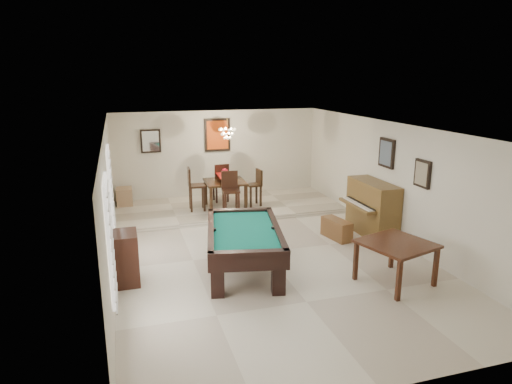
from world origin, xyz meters
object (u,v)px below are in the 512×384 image
dining_table (225,192)px  upright_piano (367,209)px  corner_bench (125,196)px  square_table (395,263)px  dining_chair_west (197,189)px  flower_vase (225,172)px  dining_chair_south (231,194)px  chandelier (227,129)px  dining_chair_north (220,182)px  pool_table (244,250)px  piano_bench (336,229)px  dining_chair_east (254,188)px  apothecary_chest (126,258)px

dining_table → upright_piano: bearing=-44.9°
corner_bench → square_table: bearing=-54.0°
dining_chair_west → square_table: bearing=-148.7°
flower_vase → dining_chair_south: dining_chair_south is taller
chandelier → dining_chair_south: bearing=-99.3°
upright_piano → dining_table: upright_piano is taller
chandelier → dining_chair_north: bearing=100.9°
pool_table → dining_chair_west: dining_chair_west is taller
upright_piano → flower_vase: upright_piano is taller
piano_bench → dining_chair_north: dining_chair_north is taller
flower_vase → dining_chair_west: (-0.75, 0.03, -0.41)m
corner_bench → piano_bench: bearing=-40.1°
piano_bench → corner_bench: 5.91m
corner_bench → chandelier: chandelier is taller
pool_table → dining_table: 3.82m
dining_chair_south → pool_table: bearing=-94.7°
flower_vase → corner_bench: (-2.58, 1.10, -0.74)m
corner_bench → flower_vase: bearing=-23.2°
square_table → dining_chair_south: 4.73m
square_table → dining_chair_east: (-1.10, 5.07, 0.23)m
dining_chair_west → chandelier: chandelier is taller
apothecary_chest → dining_table: dining_table is taller
upright_piano → piano_bench: size_ratio=1.88×
square_table → apothecary_chest: bearing=163.0°
dining_chair_north → upright_piano: bearing=125.6°
pool_table → dining_chair_south: size_ratio=2.18×
flower_vase → corner_bench: flower_vase is taller
pool_table → upright_piano: (3.21, 1.10, 0.22)m
square_table → dining_chair_south: size_ratio=0.98×
dining_chair_north → flower_vase: bearing=85.1°
apothecary_chest → chandelier: chandelier is taller
upright_piano → chandelier: size_ratio=2.50×
upright_piano → dining_chair_north: bearing=128.1°
dining_table → dining_chair_south: bearing=-91.8°
pool_table → square_table: size_ratio=2.22×
apothecary_chest → dining_chair_west: (1.89, 3.70, 0.22)m
corner_bench → chandelier: bearing=-18.7°
dining_chair_west → chandelier: 1.76m
square_table → chandelier: size_ratio=1.84×
dining_chair_east → square_table: bearing=5.8°
piano_bench → dining_chair_north: size_ratio=0.73×
square_table → dining_chair_north: bearing=108.0°
flower_vase → dining_chair_east: size_ratio=0.22×
dining_table → corner_bench: (-2.58, 1.10, -0.20)m
pool_table → dining_chair_south: 3.09m
pool_table → dining_chair_west: bearing=104.9°
flower_vase → dining_chair_north: bearing=87.6°
flower_vase → dining_chair_north: 0.83m
dining_chair_south → dining_chair_east: dining_chair_south is taller
dining_chair_east → chandelier: chandelier is taller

